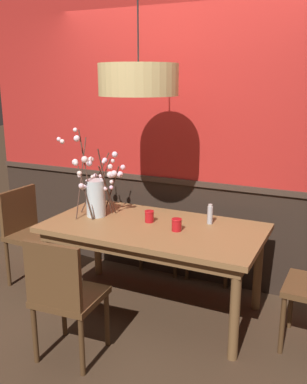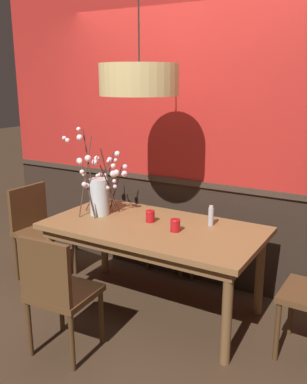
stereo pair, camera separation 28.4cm
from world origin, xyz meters
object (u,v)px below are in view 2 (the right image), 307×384
(candle_holder_nearer_center, at_px, (150,216))
(candle_holder_nearer_edge, at_px, (175,225))
(chair_far_side_right, at_px, (224,227))
(condiment_bottle, at_px, (211,216))
(chair_near_side_left, at_px, (57,289))
(chair_far_side_left, at_px, (176,217))
(chair_head_west_end, at_px, (38,226))
(pendant_lamp, at_px, (139,80))
(vase_with_blossoms, at_px, (99,192))
(dining_table, at_px, (153,235))

(candle_holder_nearer_center, bearing_deg, candle_holder_nearer_edge, -19.08)
(chair_far_side_right, bearing_deg, condiment_bottle, -78.84)
(chair_near_side_left, bearing_deg, chair_far_side_right, 73.49)
(chair_far_side_left, relative_size, chair_head_west_end, 1.04)
(chair_far_side_left, distance_m, candle_holder_nearer_center, 0.87)
(chair_head_west_end, distance_m, chair_near_side_left, 1.33)
(pendant_lamp, bearing_deg, candle_holder_nearer_edge, -5.69)
(chair_head_west_end, xyz_separation_m, chair_near_side_left, (1.02, -0.85, -0.01))
(chair_far_side_left, xyz_separation_m, pendant_lamp, (0.11, -0.87, 1.35))
(chair_far_side_left, height_order, chair_near_side_left, chair_far_side_left)
(chair_far_side_left, xyz_separation_m, chair_near_side_left, (-0.01, -1.73, -0.02))
(vase_with_blossoms, bearing_deg, chair_near_side_left, -71.07)
(dining_table, distance_m, chair_far_side_right, 0.93)
(chair_near_side_left, xyz_separation_m, candle_holder_nearer_center, (0.18, 0.92, 0.29))
(chair_head_west_end, xyz_separation_m, chair_far_side_right, (1.54, 0.89, -0.01))
(chair_head_west_end, height_order, chair_near_side_left, same)
(chair_far_side_left, distance_m, pendant_lamp, 1.61)
(chair_far_side_left, distance_m, vase_with_blossoms, 0.99)
(dining_table, distance_m, vase_with_blossoms, 0.62)
(condiment_bottle, bearing_deg, dining_table, -149.23)
(dining_table, xyz_separation_m, pendant_lamp, (-0.12, -0.00, 1.21))
(dining_table, bearing_deg, chair_far_side_right, 73.04)
(candle_holder_nearer_edge, bearing_deg, chair_far_side_left, 116.64)
(chair_far_side_left, height_order, candle_holder_nearer_edge, chair_far_side_left)
(chair_head_west_end, height_order, chair_far_side_right, chair_head_west_end)
(dining_table, relative_size, pendant_lamp, 1.85)
(chair_far_side_right, distance_m, candle_holder_nearer_edge, 0.96)
(dining_table, bearing_deg, chair_far_side_left, 105.38)
(candle_holder_nearer_center, xyz_separation_m, condiment_bottle, (0.46, 0.17, 0.03))
(dining_table, relative_size, chair_far_side_left, 1.87)
(chair_far_side_left, bearing_deg, vase_with_blossoms, -110.47)
(dining_table, height_order, chair_far_side_right, chair_far_side_right)
(chair_far_side_right, bearing_deg, pendant_lamp, -114.02)
(chair_far_side_left, height_order, pendant_lamp, pendant_lamp)
(vase_with_blossoms, xyz_separation_m, candle_holder_nearer_center, (0.49, 0.04, -0.15))
(candle_holder_nearer_center, xyz_separation_m, pendant_lamp, (-0.06, -0.06, 1.08))
(chair_near_side_left, bearing_deg, chair_head_west_end, 140.31)
(chair_near_side_left, bearing_deg, condiment_bottle, 59.66)
(chair_far_side_left, height_order, chair_head_west_end, chair_far_side_left)
(chair_near_side_left, bearing_deg, candle_holder_nearer_center, 78.90)
(chair_far_side_left, xyz_separation_m, candle_holder_nearer_edge, (0.45, -0.90, 0.27))
(candle_holder_nearer_center, xyz_separation_m, candle_holder_nearer_edge, (0.28, -0.10, 0.00))
(dining_table, distance_m, chair_far_side_left, 0.91)
(chair_far_side_left, height_order, chair_far_side_right, chair_far_side_left)
(candle_holder_nearer_edge, bearing_deg, condiment_bottle, 56.41)
(dining_table, height_order, chair_head_west_end, chair_head_west_end)
(chair_far_side_left, bearing_deg, candle_holder_nearer_edge, -63.36)
(condiment_bottle, relative_size, pendant_lamp, 0.17)
(chair_far_side_left, distance_m, chair_far_side_right, 0.51)
(chair_far_side_left, xyz_separation_m, condiment_bottle, (0.63, -0.63, 0.30))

